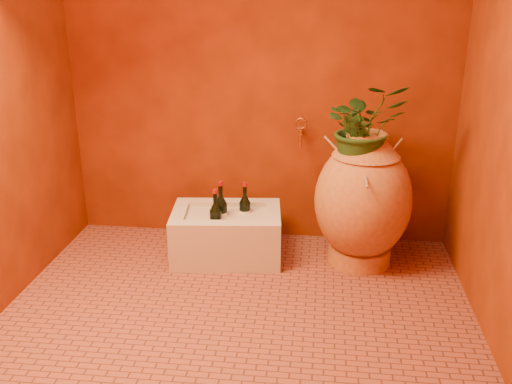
# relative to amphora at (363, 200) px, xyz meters

# --- Properties ---
(floor) EXTENTS (2.50, 2.50, 0.00)m
(floor) POSITION_rel_amphora_xyz_m (-0.67, -0.65, -0.42)
(floor) COLOR brown
(floor) RESTS_ON ground
(wall_back) EXTENTS (2.50, 0.02, 2.50)m
(wall_back) POSITION_rel_amphora_xyz_m (-0.67, 0.35, 0.83)
(wall_back) COLOR #501A04
(wall_back) RESTS_ON ground
(amphora) EXTENTS (0.70, 0.70, 0.84)m
(amphora) POSITION_rel_amphora_xyz_m (0.00, 0.00, 0.00)
(amphora) COLOR #C37337
(amphora) RESTS_ON floor
(stone_basin) EXTENTS (0.72, 0.53, 0.31)m
(stone_basin) POSITION_rel_amphora_xyz_m (-0.84, -0.02, -0.27)
(stone_basin) COLOR beige
(stone_basin) RESTS_ON floor
(wine_bottle_a) EXTENTS (0.08, 0.08, 0.32)m
(wine_bottle_a) POSITION_rel_amphora_xyz_m (-0.88, -0.12, -0.13)
(wine_bottle_a) COLOR black
(wine_bottle_a) RESTS_ON stone_basin
(wine_bottle_b) EXTENTS (0.08, 0.08, 0.31)m
(wine_bottle_b) POSITION_rel_amphora_xyz_m (-0.73, 0.04, -0.13)
(wine_bottle_b) COLOR black
(wine_bottle_b) RESTS_ON stone_basin
(wine_bottle_c) EXTENTS (0.08, 0.08, 0.33)m
(wine_bottle_c) POSITION_rel_amphora_xyz_m (-0.87, -0.03, -0.12)
(wine_bottle_c) COLOR black
(wine_bottle_c) RESTS_ON stone_basin
(wall_tap) EXTENTS (0.08, 0.16, 0.18)m
(wall_tap) POSITION_rel_amphora_xyz_m (-0.40, 0.26, 0.35)
(wall_tap) COLOR #AB6727
(wall_tap) RESTS_ON wall_back
(plant_main) EXTENTS (0.55, 0.50, 0.52)m
(plant_main) POSITION_rel_amphora_xyz_m (-0.02, -0.01, 0.45)
(plant_main) COLOR #1B4117
(plant_main) RESTS_ON amphora
(plant_side) EXTENTS (0.23, 0.25, 0.36)m
(plant_side) POSITION_rel_amphora_xyz_m (-0.07, -0.08, 0.38)
(plant_side) COLOR #1B4117
(plant_side) RESTS_ON amphora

